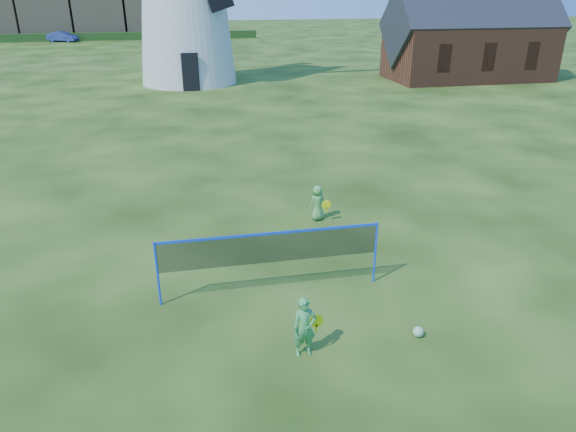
{
  "coord_description": "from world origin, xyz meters",
  "views": [
    {
      "loc": [
        -2.09,
        -10.69,
        6.51
      ],
      "look_at": [
        0.2,
        0.5,
        1.5
      ],
      "focal_mm": 32.6,
      "sensor_mm": 36.0,
      "label": 1
    }
  ],
  "objects_px": {
    "player_boy": "(318,203)",
    "play_ball": "(418,332)",
    "chapel": "(470,39)",
    "player_girl": "(305,327)",
    "car_right": "(63,37)",
    "badminton_net": "(270,249)"
  },
  "relations": [
    {
      "from": "chapel",
      "to": "player_girl",
      "type": "relative_size",
      "value": 10.04
    },
    {
      "from": "player_girl",
      "to": "play_ball",
      "type": "bearing_deg",
      "value": -0.47
    },
    {
      "from": "player_boy",
      "to": "car_right",
      "type": "xyz_separation_m",
      "value": [
        -18.14,
        61.65,
        0.09
      ]
    },
    {
      "from": "player_girl",
      "to": "car_right",
      "type": "relative_size",
      "value": 0.32
    },
    {
      "from": "chapel",
      "to": "player_boy",
      "type": "height_order",
      "value": "chapel"
    },
    {
      "from": "badminton_net",
      "to": "car_right",
      "type": "relative_size",
      "value": 1.3
    },
    {
      "from": "player_girl",
      "to": "player_boy",
      "type": "xyz_separation_m",
      "value": [
        1.85,
        6.14,
        -0.07
      ]
    },
    {
      "from": "player_girl",
      "to": "chapel",
      "type": "bearing_deg",
      "value": 54.18
    },
    {
      "from": "badminton_net",
      "to": "player_boy",
      "type": "distance_m",
      "value": 4.41
    },
    {
      "from": "chapel",
      "to": "car_right",
      "type": "height_order",
      "value": "chapel"
    },
    {
      "from": "player_boy",
      "to": "car_right",
      "type": "distance_m",
      "value": 64.27
    },
    {
      "from": "play_ball",
      "to": "chapel",
      "type": "bearing_deg",
      "value": 59.66
    },
    {
      "from": "car_right",
      "to": "play_ball",
      "type": "bearing_deg",
      "value": -141.38
    },
    {
      "from": "badminton_net",
      "to": "chapel",
      "type": "bearing_deg",
      "value": 53.9
    },
    {
      "from": "badminton_net",
      "to": "player_girl",
      "type": "distance_m",
      "value": 2.39
    },
    {
      "from": "chapel",
      "to": "player_boy",
      "type": "distance_m",
      "value": 29.73
    },
    {
      "from": "player_boy",
      "to": "play_ball",
      "type": "xyz_separation_m",
      "value": [
        0.54,
        -6.07,
        -0.44
      ]
    },
    {
      "from": "chapel",
      "to": "player_girl",
      "type": "bearing_deg",
      "value": -123.59
    },
    {
      "from": "player_girl",
      "to": "player_boy",
      "type": "distance_m",
      "value": 6.41
    },
    {
      "from": "badminton_net",
      "to": "player_boy",
      "type": "xyz_separation_m",
      "value": [
        2.1,
        3.83,
        -0.59
      ]
    },
    {
      "from": "player_girl",
      "to": "player_boy",
      "type": "relative_size",
      "value": 1.13
    },
    {
      "from": "chapel",
      "to": "car_right",
      "type": "relative_size",
      "value": 3.18
    }
  ]
}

